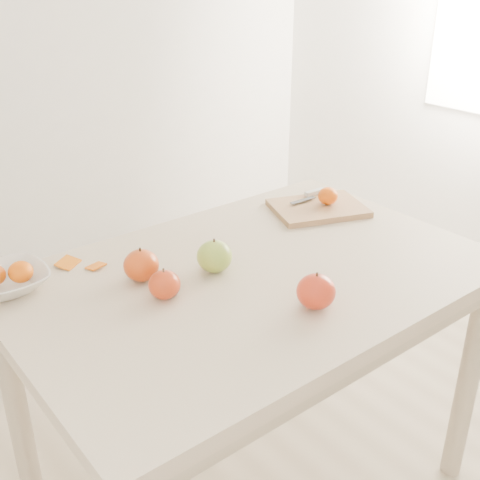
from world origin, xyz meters
TOP-DOWN VIEW (x-y plane):
  - table at (0.00, 0.00)m, footprint 1.20×0.80m
  - cutting_board at (0.41, 0.18)m, footprint 0.33×0.29m
  - board_tangerine at (0.44, 0.17)m, footprint 0.06×0.06m
  - fruit_bowl at (-0.51, 0.29)m, footprint 0.19×0.19m
  - bowl_tangerine_far at (-0.48, 0.28)m, footprint 0.06×0.06m
  - orange_peel_a at (-0.35, 0.32)m, footprint 0.07×0.07m
  - orange_peel_b at (-0.30, 0.27)m, footprint 0.05×0.04m
  - paring_knife at (0.46, 0.25)m, footprint 0.17×0.05m
  - apple_green at (-0.07, 0.06)m, footprint 0.09×0.09m
  - apple_red_e at (0.01, -0.22)m, footprint 0.09×0.09m
  - apple_red_b at (-0.24, 0.03)m, footprint 0.08×0.08m
  - apple_red_a at (-0.24, 0.14)m, footprint 0.09×0.09m

SIDE VIEW (x-z plane):
  - table at x=0.00m, z-range 0.28..1.03m
  - orange_peel_a at x=-0.35m, z-range 0.75..0.76m
  - orange_peel_b at x=-0.30m, z-range 0.75..0.76m
  - cutting_board at x=0.41m, z-range 0.75..0.77m
  - fruit_bowl at x=-0.51m, z-range 0.75..0.80m
  - paring_knife at x=0.46m, z-range 0.77..0.78m
  - apple_red_b at x=-0.24m, z-range 0.75..0.82m
  - apple_red_a at x=-0.24m, z-range 0.75..0.83m
  - apple_red_e at x=0.01m, z-range 0.75..0.83m
  - apple_green at x=-0.07m, z-range 0.75..0.83m
  - bowl_tangerine_far at x=-0.48m, z-range 0.77..0.82m
  - board_tangerine at x=0.44m, z-range 0.77..0.82m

